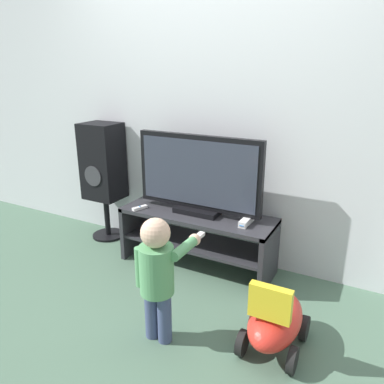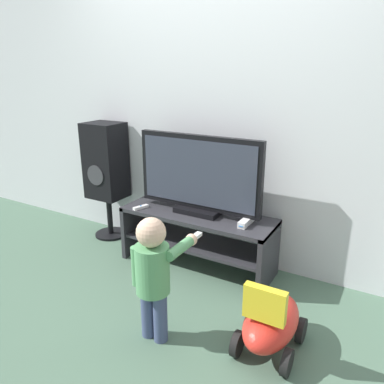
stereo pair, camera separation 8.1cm
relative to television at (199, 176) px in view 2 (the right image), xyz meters
The scene contains 9 objects.
ground_plane 0.79m from the television, 90.00° to the right, with size 16.00×16.00×0.00m, color #4C6B56.
wall_back 0.61m from the television, 90.00° to the left, with size 10.00×0.06×2.60m.
tv_stand 0.45m from the television, 90.00° to the right, with size 1.22×0.42×0.45m.
television is the anchor object (origin of this frame).
game_console 0.50m from the television, ahead, with size 0.06×0.20×0.04m.
remote_primary 0.55m from the television, 160.81° to the right, with size 0.08×0.13×0.03m.
child 0.95m from the television, 77.16° to the right, with size 0.29×0.44×0.77m.
speaker_tower 1.01m from the television, behind, with size 0.33×0.30×1.07m.
ride_on_toy 1.19m from the television, 38.19° to the right, with size 0.32×0.52×0.47m.
Camera 2 is at (1.31, -2.16, 1.53)m, focal length 35.00 mm.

